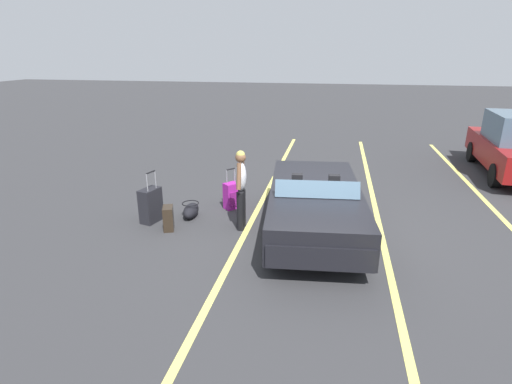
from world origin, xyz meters
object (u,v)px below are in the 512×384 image
at_px(suitcase_large_black, 151,205).
at_px(duffel_bag, 191,210).
at_px(suitcase_medium_bright, 233,195).
at_px(traveler_person, 241,186).
at_px(convertible_car, 315,209).
at_px(suitcase_small_carryon, 168,218).

xyz_separation_m(suitcase_large_black, duffel_bag, (-0.38, 0.76, -0.21)).
xyz_separation_m(suitcase_medium_bright, traveler_person, (1.05, 0.45, 0.62)).
bearing_deg(suitcase_large_black, traveler_person, -163.74).
bearing_deg(traveler_person, convertible_car, -7.17).
distance_m(convertible_car, suitcase_small_carryon, 2.99).
relative_size(convertible_car, suitcase_small_carryon, 8.58).
relative_size(suitcase_medium_bright, suitcase_small_carryon, 1.90).
xyz_separation_m(convertible_car, duffel_bag, (-0.45, -2.73, -0.43)).
relative_size(duffel_bag, traveler_person, 0.40).
bearing_deg(convertible_car, duffel_bag, -104.90).
distance_m(suitcase_large_black, suitcase_small_carryon, 0.64).
height_order(convertible_car, traveler_person, traveler_person).
relative_size(suitcase_large_black, traveler_person, 0.69).
bearing_deg(traveler_person, suitcase_medium_bright, 110.21).
bearing_deg(suitcase_medium_bright, duffel_bag, -95.82).
relative_size(convertible_car, traveler_person, 2.60).
height_order(convertible_car, suitcase_medium_bright, convertible_car).
relative_size(suitcase_large_black, suitcase_medium_bright, 1.20).
bearing_deg(duffel_bag, suitcase_small_carryon, -17.57).
bearing_deg(suitcase_large_black, suitcase_small_carryon, 163.38).
xyz_separation_m(suitcase_medium_bright, duffel_bag, (0.72, -0.78, -0.15)).
bearing_deg(traveler_person, suitcase_large_black, 178.36).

